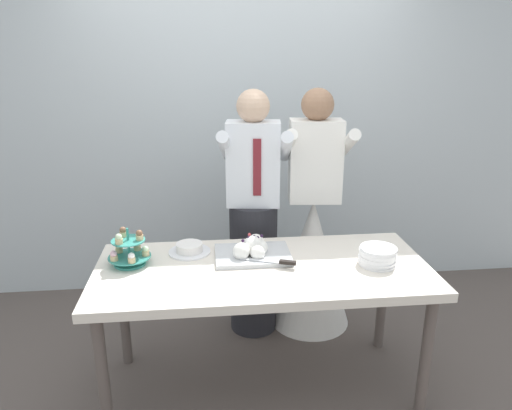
{
  "coord_description": "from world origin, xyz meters",
  "views": [
    {
      "loc": [
        -0.29,
        -2.34,
        1.9
      ],
      "look_at": [
        -0.02,
        0.15,
        1.07
      ],
      "focal_mm": 33.7,
      "sensor_mm": 36.0,
      "label": 1
    }
  ],
  "objects_px": {
    "main_cake_tray": "(253,250)",
    "person_bride": "(312,246)",
    "person_groom": "(253,228)",
    "round_cake": "(189,249)",
    "plate_stack": "(377,256)",
    "dessert_table": "(263,279)",
    "cupcake_stand": "(129,251)"
  },
  "relations": [
    {
      "from": "plate_stack",
      "to": "person_bride",
      "type": "xyz_separation_m",
      "value": [
        -0.19,
        0.72,
        -0.24
      ]
    },
    {
      "from": "dessert_table",
      "to": "cupcake_stand",
      "type": "xyz_separation_m",
      "value": [
        -0.72,
        0.1,
        0.15
      ]
    },
    {
      "from": "cupcake_stand",
      "to": "plate_stack",
      "type": "bearing_deg",
      "value": -6.14
    },
    {
      "from": "dessert_table",
      "to": "person_bride",
      "type": "relative_size",
      "value": 1.08
    },
    {
      "from": "cupcake_stand",
      "to": "plate_stack",
      "type": "relative_size",
      "value": 1.12
    },
    {
      "from": "main_cake_tray",
      "to": "round_cake",
      "type": "distance_m",
      "value": 0.37
    },
    {
      "from": "cupcake_stand",
      "to": "round_cake",
      "type": "xyz_separation_m",
      "value": [
        0.32,
        0.12,
        -0.06
      ]
    },
    {
      "from": "round_cake",
      "to": "plate_stack",
      "type": "bearing_deg",
      "value": -14.65
    },
    {
      "from": "main_cake_tray",
      "to": "cupcake_stand",
      "type": "bearing_deg",
      "value": -177.92
    },
    {
      "from": "person_bride",
      "to": "dessert_table",
      "type": "bearing_deg",
      "value": -122.21
    },
    {
      "from": "cupcake_stand",
      "to": "main_cake_tray",
      "type": "relative_size",
      "value": 0.54
    },
    {
      "from": "dessert_table",
      "to": "round_cake",
      "type": "distance_m",
      "value": 0.47
    },
    {
      "from": "dessert_table",
      "to": "cupcake_stand",
      "type": "bearing_deg",
      "value": 171.88
    },
    {
      "from": "main_cake_tray",
      "to": "round_cake",
      "type": "xyz_separation_m",
      "value": [
        -0.36,
        0.1,
        -0.02
      ]
    },
    {
      "from": "person_bride",
      "to": "person_groom",
      "type": "bearing_deg",
      "value": -175.08
    },
    {
      "from": "main_cake_tray",
      "to": "person_bride",
      "type": "bearing_deg",
      "value": 49.61
    },
    {
      "from": "person_bride",
      "to": "cupcake_stand",
      "type": "bearing_deg",
      "value": -153.24
    },
    {
      "from": "plate_stack",
      "to": "round_cake",
      "type": "height_order",
      "value": "plate_stack"
    },
    {
      "from": "plate_stack",
      "to": "round_cake",
      "type": "bearing_deg",
      "value": 165.35
    },
    {
      "from": "cupcake_stand",
      "to": "plate_stack",
      "type": "xyz_separation_m",
      "value": [
        1.34,
        -0.14,
        -0.03
      ]
    },
    {
      "from": "person_groom",
      "to": "dessert_table",
      "type": "bearing_deg",
      "value": -91.3
    },
    {
      "from": "cupcake_stand",
      "to": "person_groom",
      "type": "distance_m",
      "value": 0.92
    },
    {
      "from": "cupcake_stand",
      "to": "round_cake",
      "type": "relative_size",
      "value": 0.96
    },
    {
      "from": "plate_stack",
      "to": "main_cake_tray",
      "type": "bearing_deg",
      "value": 165.75
    },
    {
      "from": "cupcake_stand",
      "to": "person_bride",
      "type": "xyz_separation_m",
      "value": [
        1.14,
        0.58,
        -0.27
      ]
    },
    {
      "from": "dessert_table",
      "to": "main_cake_tray",
      "type": "height_order",
      "value": "main_cake_tray"
    },
    {
      "from": "cupcake_stand",
      "to": "round_cake",
      "type": "distance_m",
      "value": 0.35
    },
    {
      "from": "cupcake_stand",
      "to": "person_groom",
      "type": "bearing_deg",
      "value": 36.52
    },
    {
      "from": "main_cake_tray",
      "to": "person_bride",
      "type": "distance_m",
      "value": 0.76
    },
    {
      "from": "main_cake_tray",
      "to": "person_groom",
      "type": "relative_size",
      "value": 0.26
    },
    {
      "from": "plate_stack",
      "to": "person_groom",
      "type": "distance_m",
      "value": 0.92
    },
    {
      "from": "person_groom",
      "to": "person_bride",
      "type": "xyz_separation_m",
      "value": [
        0.41,
        0.04,
        -0.16
      ]
    }
  ]
}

